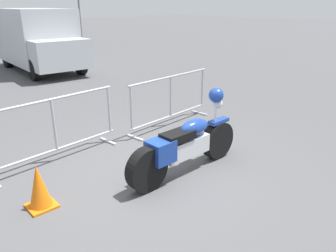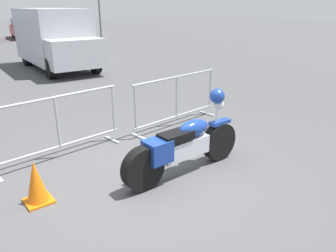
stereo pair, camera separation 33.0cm
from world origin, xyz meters
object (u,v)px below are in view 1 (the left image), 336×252
Objects in this scene: crowd_barrier_near at (55,129)px; traffic_cone at (39,187)px; delivery_van at (37,38)px; pedestrian at (48,34)px; motorcycle at (186,144)px; crowd_barrier_far at (171,100)px; parked_car_red at (0,29)px.

crowd_barrier_near is 3.91× the size of traffic_cone.
delivery_van reaches higher than pedestrian.
pedestrian reaches higher than traffic_cone.
motorcycle is at bearing -119.98° from pedestrian.
pedestrian is (4.36, 14.95, 0.45)m from motorcycle.
crowd_barrier_far is at bearing 52.59° from motorcycle.
pedestrian reaches higher than parked_car_red.
crowd_barrier_near is 0.45× the size of delivery_van.
delivery_van is 8.64× the size of traffic_cone.
traffic_cone is (-6.39, -14.37, -0.63)m from pedestrian.
motorcycle is 15.58m from pedestrian.
delivery_van reaches higher than crowd_barrier_far.
crowd_barrier_far is 0.45× the size of delivery_van.
motorcycle is 0.94× the size of crowd_barrier_near.
motorcycle is at bearing -126.67° from crowd_barrier_far.
crowd_barrier_near is 1.37× the size of pedestrian.
pedestrian is (3.08, 13.23, 0.36)m from crowd_barrier_far.
motorcycle is 0.48× the size of parked_car_red.
delivery_van is (1.79, 9.87, 0.77)m from motorcycle.
pedestrian is at bearing 66.02° from traffic_cone.
crowd_barrier_near is 23.18m from parked_car_red.
parked_car_red is (2.86, 14.26, -0.50)m from delivery_van.
delivery_van is at bearing 69.38° from crowd_barrier_near.
motorcycle reaches higher than crowd_barrier_far.
crowd_barrier_near is 0.51× the size of parked_car_red.
crowd_barrier_near is 1.00× the size of crowd_barrier_far.
crowd_barrier_far is at bearing -179.29° from parked_car_red.
delivery_van is 14.55m from parked_car_red.
pedestrian reaches higher than crowd_barrier_near.
parked_car_red is at bearing 74.45° from pedestrian.
traffic_cone is (-6.68, -23.55, -0.45)m from parked_car_red.
motorcycle is 0.94× the size of crowd_barrier_far.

